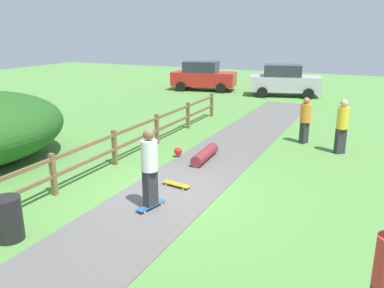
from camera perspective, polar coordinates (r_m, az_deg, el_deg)
name	(u,v)px	position (r m, az deg, el deg)	size (l,w,h in m)	color
ground_plane	(169,194)	(10.30, -3.28, -7.15)	(60.00, 60.00, 0.00)	#568E42
asphalt_path	(169,194)	(10.29, -3.28, -7.10)	(2.40, 28.00, 0.02)	#605E5B
wooden_fence	(87,156)	(11.47, -14.82, -1.63)	(0.12, 18.12, 1.10)	brown
trash_bin	(8,219)	(8.84, -24.80, -9.69)	(0.56, 0.56, 0.90)	black
skater_riding	(150,165)	(9.12, -6.08, -2.99)	(0.46, 0.82, 1.92)	#265999
skater_fallen	(203,154)	(12.74, 1.55, -1.49)	(1.30, 1.65, 0.36)	maroon
skateboard_loose	(176,184)	(10.67, -2.26, -5.76)	(0.82, 0.32, 0.08)	#BF8C19
bystander_orange	(305,118)	(15.03, 15.88, 3.55)	(0.50, 0.50, 1.69)	#2D2D33
bystander_yellow	(342,124)	(14.13, 20.66, 2.72)	(0.53, 0.53, 1.84)	#2D2D33
parked_car_silver	(284,80)	(25.35, 13.07, 8.84)	(4.49, 2.78, 1.92)	#B7B7BC
parked_car_red	(203,76)	(27.05, 1.59, 9.70)	(4.44, 2.57, 1.92)	red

